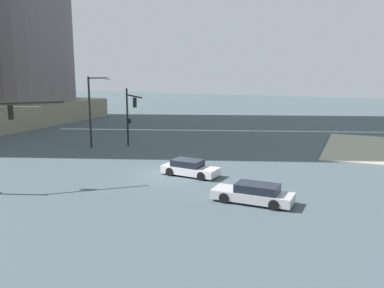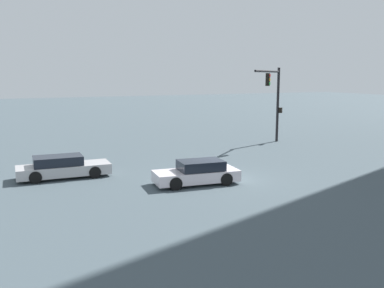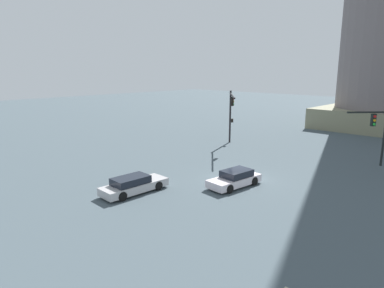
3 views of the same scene
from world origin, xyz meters
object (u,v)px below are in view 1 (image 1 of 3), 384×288
streetlamp_curved_arm (92,106)px  sedan_car_approaching (190,168)px  traffic_signal_near_corner (130,110)px  sedan_car_waiting_far (254,194)px

streetlamp_curved_arm → sedan_car_approaching: bearing=-73.4°
traffic_signal_near_corner → sedan_car_approaching: (-7.64, -9.71, -3.26)m
streetlamp_curved_arm → sedan_car_waiting_far: (-10.72, -19.45, -3.62)m
sedan_car_approaching → traffic_signal_near_corner: bearing=147.8°
streetlamp_curved_arm → sedan_car_approaching: (-6.41, -13.39, -3.63)m
traffic_signal_near_corner → streetlamp_curved_arm: 3.90m
traffic_signal_near_corner → sedan_car_approaching: 12.78m
traffic_signal_near_corner → sedan_car_waiting_far: bearing=4.8°
sedan_car_waiting_far → streetlamp_curved_arm: bearing=-26.8°
sedan_car_approaching → sedan_car_waiting_far: size_ratio=0.90×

